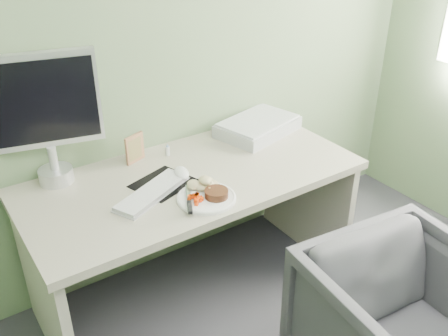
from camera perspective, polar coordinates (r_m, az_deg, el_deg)
wall_back at (r=2.45m, az=-8.79°, el=15.65°), size 3.50×0.00×3.50m
desk at (r=2.46m, az=-3.52°, el=-4.47°), size 1.60×0.75×0.73m
plate at (r=2.17m, az=-2.02°, el=-3.44°), size 0.26×0.26×0.01m
steak at (r=2.16m, az=-0.87°, el=-2.93°), size 0.13×0.13×0.03m
potato_pile at (r=2.21m, az=-2.11°, el=-1.71°), size 0.13×0.11×0.06m
carrot_heap at (r=2.13m, az=-3.17°, el=-3.39°), size 0.06×0.05×0.04m
steak_knife at (r=2.11m, az=-3.99°, el=-3.96°), size 0.12×0.21×0.02m
mousepad at (r=2.31m, az=-6.96°, el=-1.74°), size 0.31×0.29×0.00m
keyboard at (r=2.22m, az=-8.19°, el=-2.71°), size 0.41×0.27×0.02m
computer_mouse at (r=2.34m, az=-4.89°, el=-0.57°), size 0.10×0.13×0.04m
photo_frame at (r=2.48m, az=-10.17°, el=2.23°), size 0.11×0.05×0.14m
eyedrop_bottle at (r=2.54m, az=-6.46°, el=2.05°), size 0.02×0.02×0.06m
scanner at (r=2.77m, az=3.88°, el=4.70°), size 0.49×0.39×0.07m
monitor at (r=2.31m, az=-19.97°, el=6.00°), size 0.50×0.18×0.60m
desk_chair at (r=2.27m, az=19.75°, el=-17.08°), size 0.78×0.80×0.66m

